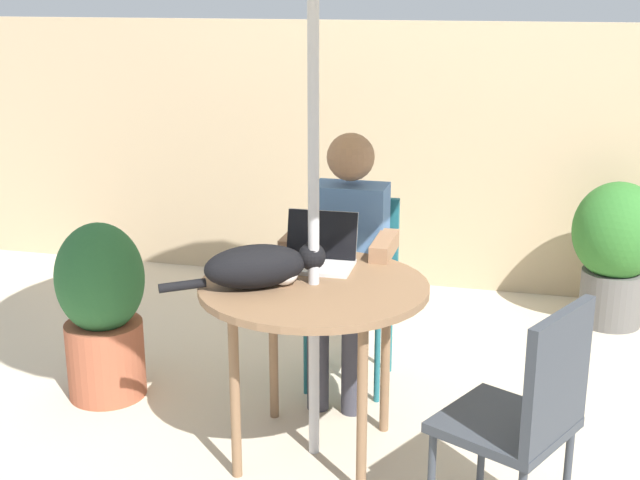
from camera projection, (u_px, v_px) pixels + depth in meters
ground_plane at (314, 451)px, 3.57m from camera, size 14.00×14.00×0.00m
fence_back at (402, 156)px, 5.39m from camera, size 5.95×0.08×1.67m
patio_table at (314, 301)px, 3.37m from camera, size 0.91×0.91×0.75m
chair_occupied at (354, 275)px, 4.12m from camera, size 0.40×0.40×0.90m
chair_empty at (528, 408)px, 2.82m from camera, size 0.54×0.54×0.90m
person_seated at (347, 251)px, 3.93m from camera, size 0.48×0.48×1.24m
laptop at (319, 250)px, 3.57m from camera, size 0.31×0.26×0.21m
cat at (262, 266)px, 3.29m from camera, size 0.59×0.37×0.17m
potted_plant_near_fence at (102, 307)px, 3.94m from camera, size 0.41×0.41×0.85m
potted_plant_by_chair at (616, 246)px, 4.79m from camera, size 0.50×0.50×0.83m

